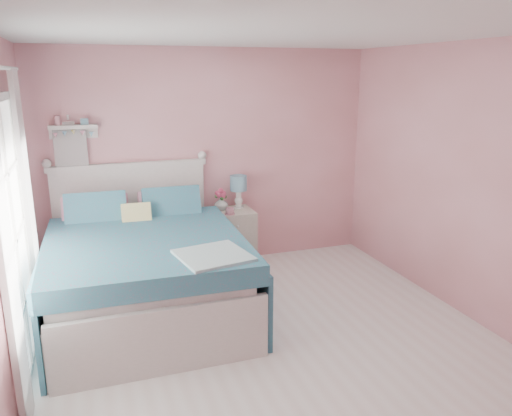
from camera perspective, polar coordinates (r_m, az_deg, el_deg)
floor at (r=4.45m, az=2.35°, el=-15.99°), size 4.50×4.50×0.00m
room_shell at (r=3.88m, az=2.60°, el=4.48°), size 4.50×4.50×4.50m
bed at (r=5.03m, az=-12.61°, el=-7.09°), size 1.85×2.31×1.33m
nightstand at (r=6.08m, az=-2.74°, el=-3.52°), size 0.50×0.49×0.72m
table_lamp at (r=6.01m, az=-2.02°, el=2.58°), size 0.20×0.20×0.40m
vase at (r=5.97m, az=-4.02°, el=0.54°), size 0.18×0.18×0.17m
teacup at (r=5.80m, az=-3.01°, el=-0.35°), size 0.10×0.10×0.08m
roses at (r=5.94m, az=-4.05°, el=1.65°), size 0.14×0.11×0.12m
wall_shelf at (r=5.76m, az=-20.19°, el=8.56°), size 0.50×0.15×0.25m
hanging_dress at (r=5.79m, az=-20.32°, el=5.24°), size 0.34×0.03×0.72m
french_door at (r=4.17m, az=-25.92°, el=-3.56°), size 0.04×1.32×2.16m
curtain_near at (r=3.43m, az=-26.59°, el=-5.61°), size 0.04×0.40×2.32m
curtain_far at (r=4.84m, az=-24.56°, el=0.36°), size 0.04×0.40×2.32m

